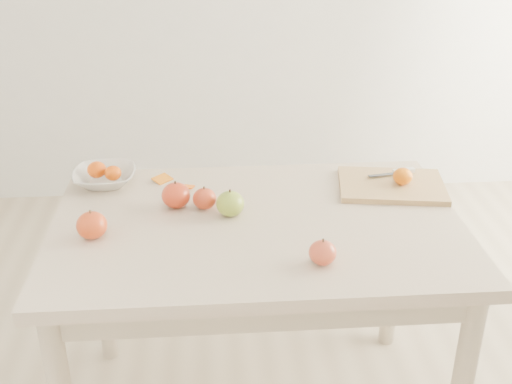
{
  "coord_description": "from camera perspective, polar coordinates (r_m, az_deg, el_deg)",
  "views": [
    {
      "loc": [
        -0.13,
        -1.64,
        1.65
      ],
      "look_at": [
        0.0,
        0.05,
        0.82
      ],
      "focal_mm": 45.0,
      "sensor_mm": 36.0,
      "label": 1
    }
  ],
  "objects": [
    {
      "name": "cutting_board",
      "position": [
        2.12,
        11.96,
        0.58
      ],
      "size": [
        0.37,
        0.29,
        0.02
      ],
      "primitive_type": "cube",
      "rotation": [
        0.0,
        0.0,
        -0.15
      ],
      "color": "tan",
      "rests_on": "table"
    },
    {
      "name": "bowl_tangerine_far",
      "position": [
        2.12,
        -12.6,
        1.66
      ],
      "size": [
        0.05,
        0.05,
        0.05
      ],
      "primitive_type": "ellipsoid",
      "color": "#D96307",
      "rests_on": "fruit_bowl"
    },
    {
      "name": "apple_red_b",
      "position": [
        1.94,
        -4.6,
        -0.59
      ],
      "size": [
        0.07,
        0.07,
        0.06
      ],
      "primitive_type": "ellipsoid",
      "color": "#9E0912",
      "rests_on": "table"
    },
    {
      "name": "apple_red_d",
      "position": [
        1.83,
        -14.39,
        -2.88
      ],
      "size": [
        0.09,
        0.09,
        0.08
      ],
      "primitive_type": "ellipsoid",
      "color": "#A3160D",
      "rests_on": "table"
    },
    {
      "name": "apple_green",
      "position": [
        1.9,
        -2.31,
        -1.04
      ],
      "size": [
        0.08,
        0.08,
        0.08
      ],
      "primitive_type": "ellipsoid",
      "color": "olive",
      "rests_on": "table"
    },
    {
      "name": "apple_red_e",
      "position": [
        1.67,
        5.94,
        -5.38
      ],
      "size": [
        0.07,
        0.07,
        0.07
      ],
      "primitive_type": "ellipsoid",
      "color": "#A51523",
      "rests_on": "table"
    },
    {
      "name": "fruit_bowl",
      "position": [
        2.15,
        -13.29,
        1.28
      ],
      "size": [
        0.2,
        0.2,
        0.05
      ],
      "primitive_type": "imported",
      "color": "silver",
      "rests_on": "table"
    },
    {
      "name": "table",
      "position": [
        1.93,
        0.11,
        -5.16
      ],
      "size": [
        1.2,
        0.8,
        0.75
      ],
      "color": "beige",
      "rests_on": "ground"
    },
    {
      "name": "board_tangerine",
      "position": [
        2.1,
        12.91,
        1.38
      ],
      "size": [
        0.06,
        0.06,
        0.05
      ],
      "primitive_type": "ellipsoid",
      "color": "#CC6107",
      "rests_on": "cutting_board"
    },
    {
      "name": "paring_knife",
      "position": [
        2.19,
        12.69,
        1.79
      ],
      "size": [
        0.17,
        0.06,
        0.01
      ],
      "color": "white",
      "rests_on": "cutting_board"
    },
    {
      "name": "orange_peel_b",
      "position": [
        2.09,
        -6.18,
        0.42
      ],
      "size": [
        0.05,
        0.05,
        0.01
      ],
      "primitive_type": "cube",
      "rotation": [
        -0.14,
        0.0,
        -0.31
      ],
      "color": "orange",
      "rests_on": "table"
    },
    {
      "name": "apple_red_a",
      "position": [
        1.96,
        -7.13,
        -0.29
      ],
      "size": [
        0.09,
        0.09,
        0.08
      ],
      "primitive_type": "ellipsoid",
      "color": "#9B0E0A",
      "rests_on": "table"
    },
    {
      "name": "bowl_tangerine_near",
      "position": [
        2.15,
        -13.98,
        1.95
      ],
      "size": [
        0.06,
        0.06,
        0.05
      ],
      "primitive_type": "ellipsoid",
      "color": "#E53E08",
      "rests_on": "fruit_bowl"
    },
    {
      "name": "orange_peel_a",
      "position": [
        2.15,
        -8.32,
        1.06
      ],
      "size": [
        0.07,
        0.07,
        0.01
      ],
      "primitive_type": "cube",
      "rotation": [
        0.21,
        0.0,
        0.79
      ],
      "color": "orange",
      "rests_on": "table"
    }
  ]
}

